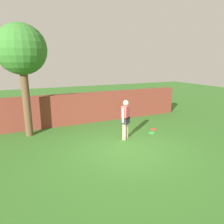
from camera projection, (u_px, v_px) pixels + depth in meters
The scene contains 6 objects.
ground_plane at pixel (127, 150), 7.45m from camera, with size 40.00×40.00×0.00m, color #336623.
brick_wall at pixel (60, 110), 10.21m from camera, with size 13.59×0.50×1.54m, color brown.
tree at pixel (21, 51), 8.13m from camera, with size 1.99×1.99×4.57m.
person at pixel (126, 118), 8.34m from camera, with size 0.46×0.39×1.62m.
frisbee_red at pixel (153, 129), 9.72m from camera, with size 0.27×0.27×0.02m, color red.
frisbee_green at pixel (152, 133), 9.25m from camera, with size 0.27×0.27×0.02m, color green.
Camera 1 is at (-3.43, -6.03, 3.11)m, focal length 33.19 mm.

